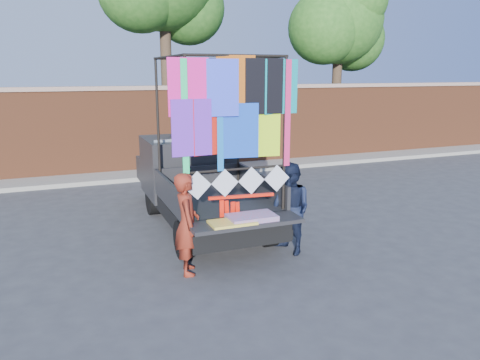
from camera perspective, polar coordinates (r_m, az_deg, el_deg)
name	(u,v)px	position (r m, az deg, el deg)	size (l,w,h in m)	color
ground	(221,250)	(8.23, -2.38, -8.47)	(90.00, 90.00, 0.00)	#38383A
brick_wall	(145,129)	(14.56, -11.53, 6.13)	(30.00, 0.45, 2.61)	brown
curb	(151,174)	(14.09, -10.79, 0.71)	(30.00, 1.20, 0.12)	gray
tree_right	(341,23)	(18.41, 12.21, 18.20)	(4.20, 3.30, 6.62)	#38281C
pickup_truck	(194,180)	(9.78, -5.67, 0.04)	(2.07, 5.20, 3.28)	black
woman	(187,224)	(7.12, -6.48, -5.33)	(0.57, 0.38, 1.57)	maroon
man	(290,209)	(7.89, 6.15, -3.53)	(0.76, 0.59, 1.55)	black
streamer_bundle	(235,210)	(7.38, -0.65, -3.69)	(1.06, 0.18, 0.73)	red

